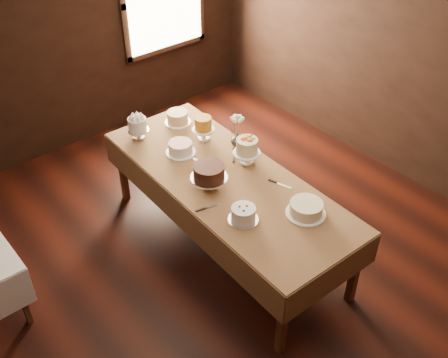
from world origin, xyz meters
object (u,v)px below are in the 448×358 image
cake_chocolate (209,177)px  cake_server_e (213,206)px  cake_cream (306,209)px  cake_server_c (199,161)px  cake_swirl (243,214)px  cake_flowers (247,152)px  cake_lattice (181,149)px  cake_meringue (138,129)px  cake_caramel (203,130)px  cake_server_d (234,152)px  flower_vase (237,140)px  display_table (226,183)px  cake_speckled (178,118)px  cake_server_b (284,186)px

cake_chocolate → cake_server_e: size_ratio=1.50×
cake_cream → cake_server_c: cake_cream is taller
cake_swirl → cake_flowers: bearing=46.3°
cake_lattice → cake_cream: bearing=-79.0°
cake_meringue → cake_flowers: cake_flowers is taller
cake_caramel → cake_flowers: 0.59m
cake_caramel → cake_chocolate: cake_caramel is taller
cake_server_d → flower_vase: flower_vase is taller
cake_server_c → cake_server_e: same height
cake_server_d → display_table: bearing=171.5°
cake_flowers → cake_lattice: bearing=126.2°
cake_flowers → cake_swirl: cake_flowers is taller
display_table → cake_swirl: 0.62m
cake_speckled → cake_swirl: 1.69m
cake_flowers → flower_vase: size_ratio=2.13×
display_table → cake_speckled: (0.23, 1.08, 0.13)m
cake_caramel → cake_chocolate: 0.80m
display_table → cake_lattice: (-0.09, 0.59, 0.12)m
cake_flowers → display_table: bearing=-169.1°
cake_flowers → cake_swirl: (-0.58, -0.60, -0.06)m
cake_swirl → cake_cream: cake_swirl is taller
cake_cream → cake_server_e: size_ratio=1.44×
cake_chocolate → cake_cream: (0.40, -0.82, -0.05)m
cake_flowers → cake_server_b: 0.51m
cake_server_b → cake_chocolate: bearing=-146.7°
cake_server_e → cake_caramel: bearing=71.6°
cake_lattice → cake_swirl: bearing=-99.1°
cake_meringue → cake_server_b: (0.58, -1.53, -0.11)m
cake_swirl → cake_server_b: bearing=10.0°
cake_meringue → cake_server_c: (0.22, -0.73, -0.11)m
cake_chocolate → cake_flowers: 0.52m
cake_meringue → cake_lattice: size_ratio=0.76×
cake_flowers → cake_chocolate: bearing=-172.6°
cake_chocolate → cake_server_c: size_ratio=1.50×
cake_flowers → flower_vase: bearing=66.2°
cake_chocolate → cake_flowers: size_ratio=1.32×
display_table → flower_vase: (0.43, 0.35, 0.13)m
cake_server_d → cake_flowers: bearing=-141.5°
cake_lattice → cake_swirl: cake_swirl is taller
cake_flowers → cake_swirl: 0.83m
cake_chocolate → cake_server_c: cake_chocolate is taller
cake_flowers → cake_server_e: cake_flowers is taller
display_table → cake_server_d: bearing=39.2°
cake_chocolate → display_table: bearing=2.2°
cake_cream → cake_server_b: (0.14, 0.39, -0.05)m
cake_swirl → cake_server_e: 0.32m
cake_swirl → cake_server_c: bearing=75.9°
cake_chocolate → cake_meringue: bearing=92.6°
cake_cream → cake_server_e: 0.80m
cake_server_c → flower_vase: size_ratio=1.87×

